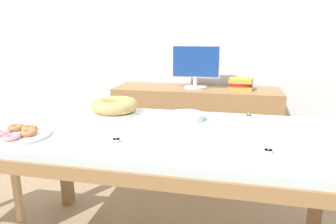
# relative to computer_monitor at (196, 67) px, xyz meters

# --- Properties ---
(wall_back) EXTENTS (8.00, 0.10, 2.60)m
(wall_back) POSITION_rel_computer_monitor_xyz_m (0.01, 0.30, 0.32)
(wall_back) COLOR silver
(wall_back) RESTS_ON ground
(dining_table) EXTENTS (1.87, 0.91, 0.77)m
(dining_table) POSITION_rel_computer_monitor_xyz_m (0.01, -1.17, -0.30)
(dining_table) COLOR silver
(dining_table) RESTS_ON ground
(sideboard) EXTENTS (1.46, 0.44, 0.79)m
(sideboard) POSITION_rel_computer_monitor_xyz_m (0.01, 0.00, -0.59)
(sideboard) COLOR olive
(sideboard) RESTS_ON ground
(computer_monitor) EXTENTS (0.42, 0.20, 0.38)m
(computer_monitor) POSITION_rel_computer_monitor_xyz_m (0.00, 0.00, 0.00)
(computer_monitor) COLOR silver
(computer_monitor) RESTS_ON sideboard
(book_stack) EXTENTS (0.21, 0.19, 0.10)m
(book_stack) POSITION_rel_computer_monitor_xyz_m (0.39, 0.00, -0.14)
(book_stack) COLOR #B29933
(book_stack) RESTS_ON sideboard
(cake_chocolate_round) EXTENTS (0.30, 0.30, 0.09)m
(cake_chocolate_round) POSITION_rel_computer_monitor_xyz_m (-0.40, -0.90, -0.17)
(cake_chocolate_round) COLOR white
(cake_chocolate_round) RESTS_ON dining_table
(pastry_platter) EXTENTS (0.30, 0.30, 0.04)m
(pastry_platter) POSITION_rel_computer_monitor_xyz_m (-0.68, -1.43, -0.20)
(pastry_platter) COLOR white
(pastry_platter) RESTS_ON dining_table
(plate_stack) EXTENTS (0.21, 0.21, 0.04)m
(plate_stack) POSITION_rel_computer_monitor_xyz_m (0.07, -0.95, -0.19)
(plate_stack) COLOR white
(plate_stack) RESTS_ON dining_table
(tealight_centre) EXTENTS (0.04, 0.04, 0.04)m
(tealight_centre) POSITION_rel_computer_monitor_xyz_m (0.49, -1.39, -0.20)
(tealight_centre) COLOR silver
(tealight_centre) RESTS_ON dining_table
(tealight_near_cakes) EXTENTS (0.04, 0.04, 0.04)m
(tealight_near_cakes) POSITION_rel_computer_monitor_xyz_m (-0.19, -1.40, -0.20)
(tealight_near_cakes) COLOR silver
(tealight_near_cakes) RESTS_ON dining_table
(tealight_left_edge) EXTENTS (0.04, 0.04, 0.04)m
(tealight_left_edge) POSITION_rel_computer_monitor_xyz_m (0.43, -0.83, -0.20)
(tealight_left_edge) COLOR silver
(tealight_left_edge) RESTS_ON dining_table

